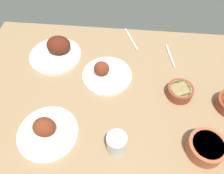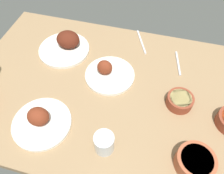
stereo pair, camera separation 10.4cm
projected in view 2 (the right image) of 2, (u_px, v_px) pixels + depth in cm
name	position (u px, v px, depth cm)	size (l,w,h in cm)	color
dining_table	(112.00, 92.00, 106.98)	(140.00, 90.00, 4.00)	#937551
plate_far_side	(66.00, 45.00, 119.38)	(26.80, 26.80, 9.98)	white
plate_center_main	(41.00, 121.00, 92.69)	(24.63, 24.63, 9.18)	white
plate_near_viewer	(108.00, 73.00, 108.95)	(24.12, 24.12, 8.87)	white
bowl_onions	(195.00, 162.00, 81.49)	(14.22, 14.22, 6.27)	#A35133
bowl_pasta	(180.00, 100.00, 98.47)	(11.61, 11.61, 4.99)	brown
water_tumbler	(104.00, 143.00, 84.74)	(7.80, 7.80, 8.89)	silver
fork_loose	(141.00, 42.00, 124.84)	(18.96, 0.90, 0.80)	silver
spoon_loose	(178.00, 63.00, 115.05)	(16.31, 0.90, 0.80)	silver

